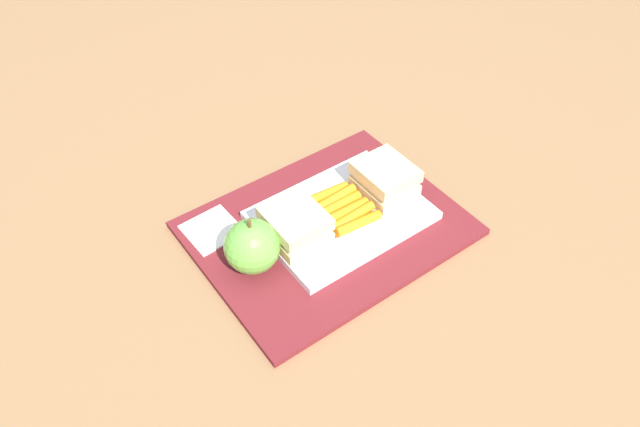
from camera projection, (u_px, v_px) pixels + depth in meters
ground_plane at (327, 231)px, 0.86m from camera, size 2.40×2.40×0.00m
lunchbag_mat at (327, 228)px, 0.85m from camera, size 0.36×0.28×0.01m
food_tray at (341, 215)px, 0.85m from camera, size 0.23×0.17×0.01m
sandwich_half_left at (385, 179)px, 0.87m from camera, size 0.07×0.08×0.04m
sandwich_half_right at (295, 225)px, 0.80m from camera, size 0.07×0.08×0.04m
carrot_sticks_bundle at (342, 209)px, 0.85m from camera, size 0.08×0.09×0.02m
apple at (253, 247)px, 0.77m from camera, size 0.07×0.07×0.08m
paper_napkin at (212, 230)px, 0.84m from camera, size 0.07×0.07×0.00m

